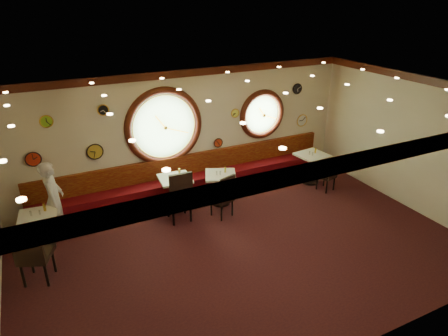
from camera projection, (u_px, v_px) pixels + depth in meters
The scene contains 46 objects.
floor at pixel (243, 247), 8.32m from camera, with size 9.00×6.00×0.00m, color black.
ceiling at pixel (246, 96), 7.02m from camera, with size 9.00×6.00×0.02m, color gold.
wall_back at pixel (187, 133), 10.13m from camera, with size 9.00×0.02×3.20m, color beige.
wall_front at pixel (355, 266), 5.21m from camera, with size 9.00×0.02×3.20m, color beige.
wall_right at pixel (410, 142), 9.49m from camera, with size 0.02×6.00×3.20m, color beige.
molding_back at pixel (185, 73), 9.47m from camera, with size 9.00×0.10×0.18m, color #3D130B.
molding_front at pixel (369, 158), 4.64m from camera, with size 9.00×0.10×0.18m, color #3D130B.
molding_right at pixel (421, 79), 8.86m from camera, with size 0.10×6.00×0.18m, color #3D130B.
banquette_base at pixel (193, 190), 10.51m from camera, with size 8.00×0.55×0.20m, color black.
banquette_seat at pixel (193, 181), 10.41m from camera, with size 8.00×0.55×0.30m, color #55070E.
banquette_back at pixel (189, 164), 10.42m from camera, with size 8.00×0.10×0.55m, color #5B0708.
porthole_left_glass at pixel (164, 127), 9.78m from camera, with size 1.66×1.66×0.02m, color #84BC70.
porthole_left_frame at pixel (164, 127), 9.77m from camera, with size 1.98×1.98×0.18m, color #3D130B.
porthole_left_ring at pixel (165, 127), 9.74m from camera, with size 1.61×1.61×0.03m, color gold.
porthole_right_glass at pixel (262, 114), 10.93m from camera, with size 1.10×1.10×0.02m, color #84BC70.
porthole_right_frame at pixel (262, 114), 10.92m from camera, with size 1.38×1.38×0.18m, color #3D130B.
porthole_right_ring at pixel (263, 115), 10.90m from camera, with size 1.09×1.09×0.03m, color gold.
wall_clock_0 at pixel (46, 121), 8.50m from camera, with size 0.26×0.26×0.03m, color #80BF26.
wall_clock_1 at pixel (218, 143), 10.60m from camera, with size 0.24×0.24×0.03m, color red.
wall_clock_2 at pixel (297, 89), 11.10m from camera, with size 0.28×0.28×0.03m, color black.
wall_clock_3 at pixel (95, 152), 9.21m from camera, with size 0.36×0.36×0.03m, color gold.
wall_clock_4 at pixel (302, 120), 11.59m from camera, with size 0.34×0.34×0.03m, color silver.
wall_clock_5 at pixel (103, 110), 8.94m from camera, with size 0.24×0.24×0.03m, color black.
wall_clock_6 at pixel (235, 113), 10.50m from camera, with size 0.22×0.22×0.03m, color #EDF551.
wall_clock_7 at pixel (33, 159), 8.66m from camera, with size 0.32×0.32×0.03m, color red.
table_a at pixel (40, 228), 8.08m from camera, with size 0.80×0.80×0.80m.
table_b at pixel (175, 189), 9.65m from camera, with size 0.80×0.80×0.81m.
table_c at pixel (221, 185), 9.85m from camera, with size 0.97×0.97×0.80m.
table_d at pixel (311, 165), 10.95m from camera, with size 0.84×0.84×0.84m.
chair_a at pixel (31, 251), 7.01m from camera, with size 0.68×0.68×0.77m.
chair_b at pixel (180, 194), 8.97m from camera, with size 0.55×0.55×0.78m.
chair_c at pixel (225, 194), 9.20m from camera, with size 0.57×0.57×0.66m.
chair_d at pixel (330, 172), 10.46m from camera, with size 0.49×0.49×0.60m.
condiment_a_salt at pixel (31, 213), 7.91m from camera, with size 0.04×0.04×0.11m, color silver.
condiment_b_salt at pixel (170, 175), 9.53m from camera, with size 0.03×0.03×0.09m, color silver.
condiment_c_salt at pixel (217, 173), 9.66m from camera, with size 0.03×0.03×0.09m, color silver.
condiment_d_salt at pixel (310, 153), 10.78m from camera, with size 0.03×0.03×0.09m, color silver.
condiment_a_pepper at pixel (40, 213), 7.96m from camera, with size 0.03×0.03×0.09m, color silver.
condiment_b_pepper at pixel (177, 175), 9.54m from camera, with size 0.04×0.04×0.11m, color silver.
condiment_c_pepper at pixel (220, 173), 9.67m from camera, with size 0.04×0.04×0.10m, color silver.
condiment_d_pepper at pixel (313, 154), 10.73m from camera, with size 0.03×0.03×0.09m, color silver.
condiment_a_bottle at pixel (44, 207), 8.08m from camera, with size 0.05×0.05×0.17m, color gold.
condiment_b_bottle at pixel (179, 172), 9.63m from camera, with size 0.05×0.05×0.17m, color gold.
condiment_c_bottle at pixel (225, 170), 9.80m from camera, with size 0.05×0.05×0.15m, color gold.
condiment_d_bottle at pixel (315, 151), 10.87m from camera, with size 0.04×0.04×0.14m, color gold.
waiter at pixel (54, 200), 8.42m from camera, with size 0.63×0.41×1.72m, color white.
Camera 1 is at (-3.41, -6.04, 4.89)m, focal length 32.00 mm.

